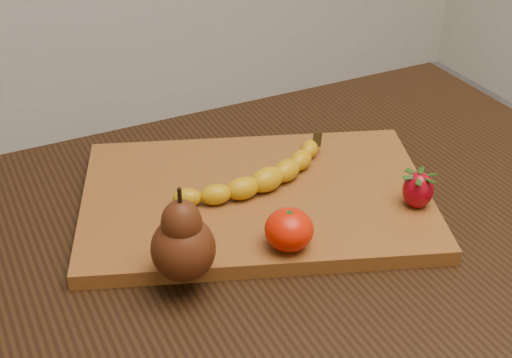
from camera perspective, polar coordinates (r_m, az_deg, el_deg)
name	(u,v)px	position (r m, az deg, el deg)	size (l,w,h in m)	color
table	(282,289)	(0.96, 2.07, -8.82)	(1.00, 0.70, 0.76)	black
cutting_board	(256,198)	(0.94, 0.00, -1.55)	(0.45, 0.30, 0.02)	brown
banana	(267,180)	(0.93, 0.87, -0.04)	(0.20, 0.05, 0.03)	#C99709
pear	(182,234)	(0.77, -5.92, -4.38)	(0.07, 0.07, 0.11)	#4A200B
mandarin	(289,230)	(0.82, 2.66, -4.07)	(0.06, 0.06, 0.05)	red
strawberry	(418,189)	(0.92, 12.85, -0.75)	(0.04, 0.04, 0.05)	maroon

